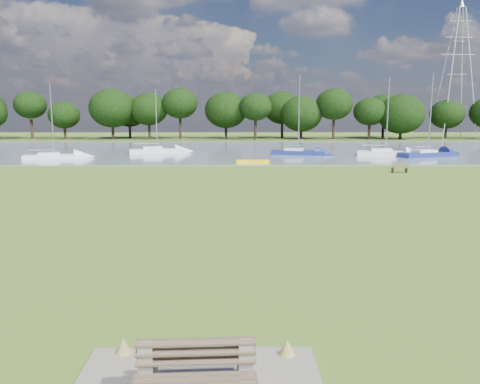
{
  "coord_description": "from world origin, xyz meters",
  "views": [
    {
      "loc": [
        0.62,
        -20.91,
        4.56
      ],
      "look_at": [
        0.84,
        -2.0,
        1.47
      ],
      "focal_mm": 35.0,
      "sensor_mm": 36.0,
      "label": 1
    }
  ],
  "objects_px": {
    "pylon": "(458,51)",
    "sailboat_1": "(157,149)",
    "bench_pair": "(196,372)",
    "riverbank_bench": "(400,168)",
    "sailboat_3": "(427,152)",
    "sailboat_6": "(53,155)",
    "kayak": "(253,161)",
    "sailboat_0": "(385,151)",
    "sailboat_2": "(298,151)"
  },
  "relations": [
    {
      "from": "pylon",
      "to": "sailboat_1",
      "type": "height_order",
      "value": "pylon"
    },
    {
      "from": "bench_pair",
      "to": "riverbank_bench",
      "type": "distance_m",
      "value": 33.38
    },
    {
      "from": "sailboat_3",
      "to": "sailboat_6",
      "type": "xyz_separation_m",
      "value": [
        -40.65,
        -1.98,
        -0.07
      ]
    },
    {
      "from": "bench_pair",
      "to": "pylon",
      "type": "xyz_separation_m",
      "value": [
        42.94,
        84.0,
        16.11
      ]
    },
    {
      "from": "sailboat_1",
      "to": "kayak",
      "type": "bearing_deg",
      "value": -60.89
    },
    {
      "from": "sailboat_1",
      "to": "sailboat_3",
      "type": "bearing_deg",
      "value": -23.63
    },
    {
      "from": "sailboat_3",
      "to": "bench_pair",
      "type": "bearing_deg",
      "value": -136.41
    },
    {
      "from": "sailboat_6",
      "to": "bench_pair",
      "type": "bearing_deg",
      "value": -82.16
    },
    {
      "from": "bench_pair",
      "to": "riverbank_bench",
      "type": "xyz_separation_m",
      "value": [
        13.95,
        30.33,
        -0.09
      ]
    },
    {
      "from": "bench_pair",
      "to": "kayak",
      "type": "height_order",
      "value": "bench_pair"
    },
    {
      "from": "kayak",
      "to": "sailboat_0",
      "type": "distance_m",
      "value": 17.31
    },
    {
      "from": "sailboat_2",
      "to": "sailboat_3",
      "type": "bearing_deg",
      "value": 2.66
    },
    {
      "from": "riverbank_bench",
      "to": "kayak",
      "type": "bearing_deg",
      "value": 136.37
    },
    {
      "from": "sailboat_0",
      "to": "sailboat_1",
      "type": "relative_size",
      "value": 1.15
    },
    {
      "from": "pylon",
      "to": "sailboat_6",
      "type": "relative_size",
      "value": 3.38
    },
    {
      "from": "riverbank_bench",
      "to": "sailboat_2",
      "type": "distance_m",
      "value": 18.24
    },
    {
      "from": "riverbank_bench",
      "to": "sailboat_2",
      "type": "xyz_separation_m",
      "value": [
        -5.99,
        17.23,
        0.09
      ]
    },
    {
      "from": "kayak",
      "to": "pylon",
      "type": "relative_size",
      "value": 0.12
    },
    {
      "from": "pylon",
      "to": "sailboat_0",
      "type": "distance_m",
      "value": 48.39
    },
    {
      "from": "bench_pair",
      "to": "sailboat_6",
      "type": "bearing_deg",
      "value": 110.93
    },
    {
      "from": "sailboat_1",
      "to": "sailboat_3",
      "type": "xyz_separation_m",
      "value": [
        30.91,
        -5.14,
        -0.01
      ]
    },
    {
      "from": "pylon",
      "to": "sailboat_2",
      "type": "relative_size",
      "value": 2.87
    },
    {
      "from": "riverbank_bench",
      "to": "bench_pair",
      "type": "bearing_deg",
      "value": -124.84
    },
    {
      "from": "sailboat_1",
      "to": "sailboat_2",
      "type": "distance_m",
      "value": 16.98
    },
    {
      "from": "sailboat_2",
      "to": "sailboat_0",
      "type": "bearing_deg",
      "value": 4.65
    },
    {
      "from": "sailboat_3",
      "to": "riverbank_bench",
      "type": "bearing_deg",
      "value": -139.5
    },
    {
      "from": "sailboat_1",
      "to": "riverbank_bench",
      "type": "bearing_deg",
      "value": -54.81
    },
    {
      "from": "sailboat_0",
      "to": "sailboat_6",
      "type": "relative_size",
      "value": 1.13
    },
    {
      "from": "kayak",
      "to": "sailboat_1",
      "type": "distance_m",
      "value": 16.35
    },
    {
      "from": "bench_pair",
      "to": "sailboat_1",
      "type": "distance_m",
      "value": 50.68
    },
    {
      "from": "riverbank_bench",
      "to": "sailboat_3",
      "type": "bearing_deg",
      "value": 50.53
    },
    {
      "from": "riverbank_bench",
      "to": "sailboat_0",
      "type": "height_order",
      "value": "sailboat_0"
    },
    {
      "from": "sailboat_0",
      "to": "sailboat_6",
      "type": "distance_m",
      "value": 36.45
    },
    {
      "from": "riverbank_bench",
      "to": "sailboat_1",
      "type": "height_order",
      "value": "sailboat_1"
    },
    {
      "from": "pylon",
      "to": "sailboat_1",
      "type": "bearing_deg",
      "value": -146.64
    },
    {
      "from": "pylon",
      "to": "sailboat_3",
      "type": "height_order",
      "value": "pylon"
    },
    {
      "from": "pylon",
      "to": "sailboat_6",
      "type": "bearing_deg",
      "value": -146.18
    },
    {
      "from": "sailboat_1",
      "to": "sailboat_6",
      "type": "relative_size",
      "value": 0.98
    },
    {
      "from": "bench_pair",
      "to": "kayak",
      "type": "bearing_deg",
      "value": 83.9
    },
    {
      "from": "riverbank_bench",
      "to": "sailboat_0",
      "type": "bearing_deg",
      "value": 66.31
    },
    {
      "from": "riverbank_bench",
      "to": "kayak",
      "type": "distance_m",
      "value": 13.91
    },
    {
      "from": "pylon",
      "to": "sailboat_1",
      "type": "relative_size",
      "value": 3.44
    },
    {
      "from": "bench_pair",
      "to": "sailboat_6",
      "type": "relative_size",
      "value": 0.25
    },
    {
      "from": "sailboat_0",
      "to": "sailboat_1",
      "type": "height_order",
      "value": "sailboat_0"
    },
    {
      "from": "bench_pair",
      "to": "riverbank_bench",
      "type": "height_order",
      "value": "bench_pair"
    },
    {
      "from": "kayak",
      "to": "pylon",
      "type": "bearing_deg",
      "value": 45.53
    },
    {
      "from": "riverbank_bench",
      "to": "sailboat_1",
      "type": "distance_m",
      "value": 30.05
    },
    {
      "from": "sailboat_3",
      "to": "sailboat_6",
      "type": "relative_size",
      "value": 1.17
    },
    {
      "from": "riverbank_bench",
      "to": "sailboat_2",
      "type": "relative_size",
      "value": 0.16
    },
    {
      "from": "bench_pair",
      "to": "pylon",
      "type": "distance_m",
      "value": 95.71
    }
  ]
}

